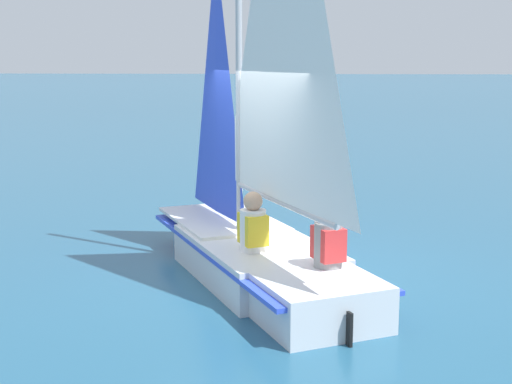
% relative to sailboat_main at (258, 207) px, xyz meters
% --- Properties ---
extents(ground_plane, '(260.00, 260.00, 0.00)m').
position_rel_sailboat_main_xyz_m(ground_plane, '(-0.06, -0.03, -0.90)').
color(ground_plane, '#235675').
extents(sailboat_main, '(4.47, 3.20, 5.80)m').
position_rel_sailboat_main_xyz_m(sailboat_main, '(0.00, 0.00, 0.00)').
color(sailboat_main, silver).
rests_on(sailboat_main, ground_plane).
extents(sailor_helm, '(0.42, 0.40, 1.16)m').
position_rel_sailboat_main_xyz_m(sailor_helm, '(0.40, -0.03, -0.28)').
color(sailor_helm, black).
rests_on(sailor_helm, ground_plane).
extents(sailor_crew, '(0.42, 0.40, 1.16)m').
position_rel_sailboat_main_xyz_m(sailor_crew, '(0.97, 0.82, -0.28)').
color(sailor_crew, black).
rests_on(sailor_crew, ground_plane).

